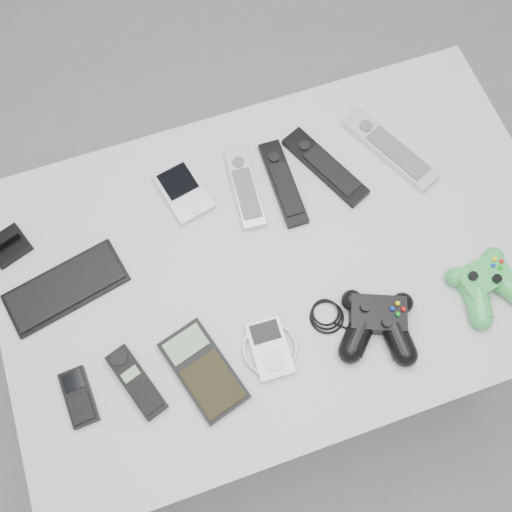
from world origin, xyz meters
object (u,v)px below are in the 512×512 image
object	(u,v)px
pda_keyboard	(66,287)
pda	(184,192)
remote_black_a	(283,183)
controller_black	(378,322)
remote_silver_a	(245,187)
desk	(281,270)
calculator	(203,370)
controller_green	(487,283)
remote_black_b	(325,166)
mobile_phone	(79,397)
remote_silver_b	(390,149)
mp3_player	(270,349)
cordless_handset	(136,382)

from	to	relation	value
pda_keyboard	pda	world-z (taller)	pda
remote_black_a	controller_black	xyz separation A→B (m)	(0.06, -0.34, 0.01)
remote_silver_a	controller_black	distance (m)	0.39
desk	remote_silver_a	size ratio (longest dim) A/B	6.01
pda_keyboard	calculator	distance (m)	0.32
pda	controller_green	bearing A→B (deg)	-50.21
remote_black_a	remote_black_b	world-z (taller)	same
pda	controller_black	xyz separation A→B (m)	(0.27, -0.39, 0.01)
pda_keyboard	mobile_phone	size ratio (longest dim) A/B	2.20
remote_silver_a	remote_silver_b	size ratio (longest dim) A/B	0.81
remote_black_a	remote_black_b	distance (m)	0.10
pda_keyboard	remote_black_a	world-z (taller)	remote_black_a
remote_black_a	mobile_phone	xyz separation A→B (m)	(-0.50, -0.29, -0.00)
desk	controller_black	xyz separation A→B (m)	(0.12, -0.19, 0.09)
mobile_phone	mp3_player	xyz separation A→B (m)	(0.36, -0.03, 0.00)
pda_keyboard	remote_silver_a	distance (m)	0.41
remote_silver_a	remote_silver_b	world-z (taller)	remote_silver_b
remote_silver_b	cordless_handset	bearing A→B (deg)	-179.55
pda_keyboard	controller_black	bearing A→B (deg)	-38.37
remote_black_b	remote_silver_b	distance (m)	0.14
desk	remote_black_a	distance (m)	0.18
desk	calculator	xyz separation A→B (m)	(-0.21, -0.16, 0.07)
pda_keyboard	remote_silver_a	bearing A→B (deg)	0.86
remote_silver_a	remote_black_b	world-z (taller)	same
controller_green	controller_black	bearing A→B (deg)	172.78
mobile_phone	controller_black	bearing A→B (deg)	-8.99
cordless_handset	controller_black	world-z (taller)	controller_black
remote_silver_b	cordless_handset	world-z (taller)	remote_silver_b
remote_black_a	cordless_handset	xyz separation A→B (m)	(-0.39, -0.30, 0.00)
desk	cordless_handset	bearing A→B (deg)	-156.87
remote_silver_a	controller_green	xyz separation A→B (m)	(0.37, -0.36, 0.01)
mp3_player	controller_green	distance (m)	0.44
controller_black	calculator	bearing A→B (deg)	-161.73
mobile_phone	calculator	size ratio (longest dim) A/B	0.59
calculator	controller_green	world-z (taller)	controller_green
pda	remote_silver_a	xyz separation A→B (m)	(0.12, -0.03, 0.00)
pda_keyboard	calculator	xyz separation A→B (m)	(0.21, -0.24, 0.00)
controller_black	remote_black_b	bearing A→B (deg)	107.04
pda_keyboard	calculator	size ratio (longest dim) A/B	1.29
remote_silver_b	controller_black	xyz separation A→B (m)	(-0.18, -0.34, 0.01)
remote_silver_a	mp3_player	distance (m)	0.34
calculator	mp3_player	world-z (taller)	mp3_player
pda_keyboard	cordless_handset	world-z (taller)	cordless_handset
desk	cordless_handset	world-z (taller)	cordless_handset
remote_black_b	controller_green	world-z (taller)	controller_green
remote_black_b	cordless_handset	distance (m)	0.58
remote_silver_a	calculator	world-z (taller)	remote_silver_a
cordless_handset	pda	bearing A→B (deg)	42.13
desk	remote_black_a	xyz separation A→B (m)	(0.06, 0.15, 0.08)
remote_black_a	cordless_handset	size ratio (longest dim) A/B	1.40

